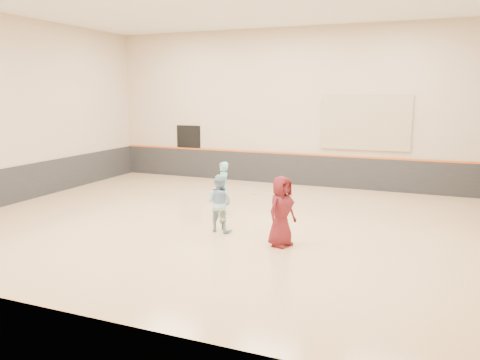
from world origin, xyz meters
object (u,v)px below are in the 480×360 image
at_px(girl, 223,188).
at_px(instructor, 219,203).
at_px(young_man, 282,211).
at_px(spare_racket, 218,208).

distance_m(girl, instructor, 1.77).
bearing_deg(girl, instructor, -17.88).
bearing_deg(girl, young_man, 9.68).
xyz_separation_m(girl, young_man, (2.48, -2.18, 0.06)).
relative_size(girl, young_man, 0.93).
xyz_separation_m(girl, spare_racket, (-0.41, 0.52, -0.76)).
relative_size(instructor, young_man, 0.90).
bearing_deg(young_man, instructor, 97.26).
bearing_deg(instructor, spare_racket, -55.46).
distance_m(young_man, spare_racket, 4.04).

